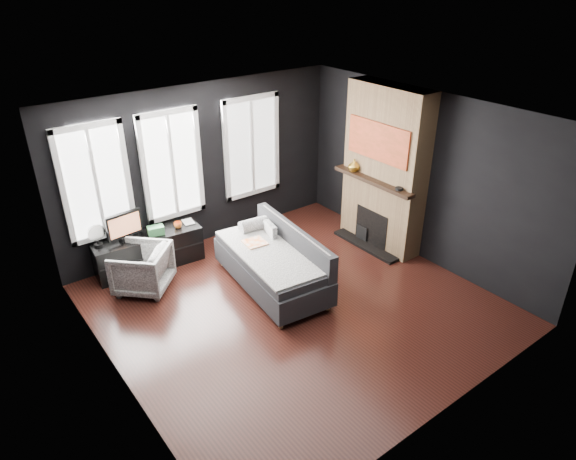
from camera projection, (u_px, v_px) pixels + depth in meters
floor at (295, 305)px, 7.30m from camera, size 5.00×5.00×0.00m
ceiling at (297, 118)px, 6.04m from camera, size 5.00×5.00×0.00m
wall_back at (202, 166)px, 8.43m from camera, size 5.00×0.02×2.70m
wall_left at (107, 285)px, 5.33m from camera, size 0.02×5.00×2.70m
wall_right at (422, 177)px, 8.01m from camera, size 0.02×5.00×2.70m
windows at (172, 109)px, 7.69m from camera, size 4.00×0.16×1.76m
fireplace at (385, 169)px, 8.33m from camera, size 0.70×1.62×2.70m
sofa at (271, 261)px, 7.53m from camera, size 1.25×2.16×0.89m
stripe_pillow at (270, 233)px, 7.86m from camera, size 0.15×0.35×0.34m
armchair at (142, 267)px, 7.50m from camera, size 1.01×1.01×0.76m
media_console at (148, 250)px, 8.10m from camera, size 1.71×0.66×0.57m
monitor at (124, 225)px, 7.70m from camera, size 0.59×0.19×0.51m
desk_fan at (97, 235)px, 7.57m from camera, size 0.26×0.26×0.36m
mug at (178, 224)px, 8.14m from camera, size 0.16×0.14×0.13m
book at (183, 217)px, 8.25m from camera, size 0.17×0.04×0.22m
storage_box at (156, 230)px, 7.95m from camera, size 0.27×0.20×0.13m
mantel_vase at (354, 165)px, 8.52m from camera, size 0.26×0.27×0.20m
mantel_clock at (399, 189)px, 7.85m from camera, size 0.12×0.12×0.04m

